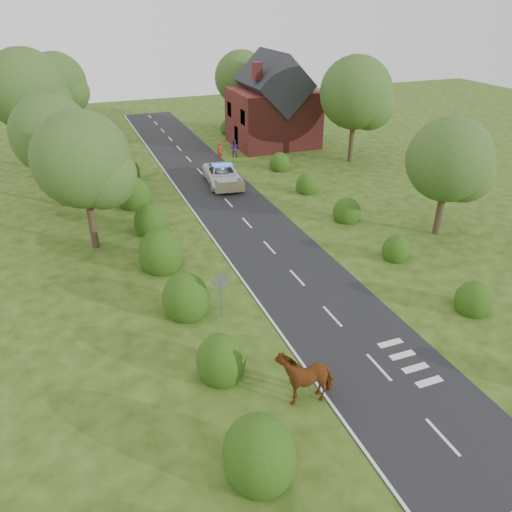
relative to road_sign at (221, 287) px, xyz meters
name	(u,v)px	position (x,y,z in m)	size (l,w,h in m)	color
ground	(332,317)	(5.00, -2.00, -1.65)	(120.00, 120.00, 0.00)	#24400F
road	(233,208)	(5.00, 13.00, -1.64)	(6.00, 70.00, 0.02)	black
road_markings	(221,221)	(3.40, 10.93, -1.63)	(4.96, 70.00, 0.01)	white
hedgerow_left	(152,229)	(-1.51, 9.69, -0.91)	(2.75, 50.41, 3.00)	#1B370C
hedgerow_right	(338,207)	(11.60, 9.21, -1.10)	(2.10, 45.78, 2.10)	#1B370C
tree_left_a	(87,164)	(-4.75, 9.86, 3.69)	(5.74, 5.60, 8.38)	#332316
tree_left_b	(56,138)	(-6.25, 17.86, 3.39)	(5.74, 5.60, 8.07)	#332316
tree_left_c	(31,93)	(-7.70, 27.83, 4.88)	(6.97, 6.80, 10.22)	#332316
tree_left_d	(59,85)	(-5.23, 37.85, 3.98)	(6.15, 6.00, 8.89)	#332316
tree_right_a	(453,163)	(16.23, 3.87, 3.09)	(5.33, 5.20, 7.56)	#332316
tree_right_b	(359,96)	(19.29, 19.84, 4.28)	(6.56, 6.40, 9.40)	#332316
tree_right_c	(244,80)	(14.27, 35.85, 3.69)	(6.15, 6.00, 8.58)	#332316
road_sign	(221,287)	(0.00, 0.00, 0.00)	(1.06, 0.08, 2.53)	gray
house	(273,107)	(14.49, 28.00, 2.13)	(8.00, 7.40, 9.17)	maroon
cow	(305,377)	(1.37, -6.29, -0.78)	(1.31, 2.48, 1.76)	#68330D
police_van	(223,175)	(5.90, 18.14, -0.87)	(3.17, 5.90, 1.71)	silver
pedestrian_red	(220,150)	(7.80, 25.04, -0.84)	(0.60, 0.39, 1.63)	#A2271F
pedestrian_purple	(234,148)	(9.31, 25.21, -0.82)	(0.81, 0.63, 1.67)	#412667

